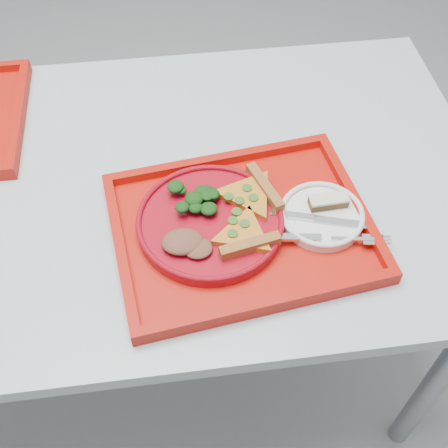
{
  "coord_description": "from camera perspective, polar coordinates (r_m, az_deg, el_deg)",
  "views": [
    {
      "loc": [
        0.19,
        -0.75,
        1.55
      ],
      "look_at": [
        0.27,
        -0.15,
        0.78
      ],
      "focal_mm": 45.0,
      "sensor_mm": 36.0,
      "label": 1
    }
  ],
  "objects": [
    {
      "name": "ground",
      "position": [
        1.73,
        -9.67,
        -13.15
      ],
      "size": [
        10.0,
        10.0,
        0.0
      ],
      "primitive_type": "plane",
      "color": "gray",
      "rests_on": "ground"
    },
    {
      "name": "meat_portion",
      "position": [
        0.95,
        -4.25,
        -1.8
      ],
      "size": [
        0.07,
        0.06,
        0.02
      ],
      "primitive_type": "ellipsoid",
      "color": "brown",
      "rests_on": "dinner_plate"
    },
    {
      "name": "salad_heap",
      "position": [
        1.0,
        -2.88,
        2.97
      ],
      "size": [
        0.08,
        0.07,
        0.04
      ],
      "primitive_type": "ellipsoid",
      "color": "black",
      "rests_on": "dinner_plate"
    },
    {
      "name": "pizza_slice_a",
      "position": [
        0.96,
        2.04,
        -0.85
      ],
      "size": [
        0.13,
        0.14,
        0.02
      ],
      "primitive_type": null,
      "rotation": [
        0.0,
        0.0,
        1.77
      ],
      "color": "gold",
      "rests_on": "dinner_plate"
    },
    {
      "name": "dinner_plate",
      "position": [
        1.0,
        -1.41,
        0.1
      ],
      "size": [
        0.26,
        0.26,
        0.02
      ],
      "primitive_type": "cylinder",
      "color": "maroon",
      "rests_on": "tray_main"
    },
    {
      "name": "table",
      "position": [
        1.17,
        -14.03,
        1.19
      ],
      "size": [
        1.6,
        0.8,
        0.75
      ],
      "color": "#B3BFC8",
      "rests_on": "ground"
    },
    {
      "name": "knife",
      "position": [
        1.0,
        9.95,
        0.48
      ],
      "size": [
        0.18,
        0.07,
        0.01
      ],
      "primitive_type": "cube",
      "rotation": [
        0.0,
        0.0,
        -0.29
      ],
      "color": "silver",
      "rests_on": "side_plate"
    },
    {
      "name": "fork",
      "position": [
        0.98,
        10.71,
        -1.42
      ],
      "size": [
        0.19,
        0.05,
        0.01
      ],
      "primitive_type": "cube",
      "rotation": [
        0.0,
        0.0,
        -0.16
      ],
      "color": "silver",
      "rests_on": "side_plate"
    },
    {
      "name": "dessert_bar",
      "position": [
        1.03,
        10.56,
        2.29
      ],
      "size": [
        0.07,
        0.03,
        0.02
      ],
      "rotation": [
        0.0,
        0.0,
        0.05
      ],
      "color": "#452817",
      "rests_on": "side_plate"
    },
    {
      "name": "pizza_slice_b",
      "position": [
        1.02,
        2.54,
        3.15
      ],
      "size": [
        0.16,
        0.15,
        0.02
      ],
      "primitive_type": null,
      "rotation": [
        0.0,
        0.0,
        3.47
      ],
      "color": "gold",
      "rests_on": "dinner_plate"
    },
    {
      "name": "side_plate",
      "position": [
        1.02,
        9.87,
        0.72
      ],
      "size": [
        0.15,
        0.15,
        0.01
      ],
      "primitive_type": "cylinder",
      "color": "white",
      "rests_on": "tray_main"
    },
    {
      "name": "tray_main",
      "position": [
        1.01,
        1.78,
        -0.56
      ],
      "size": [
        0.49,
        0.41,
        0.01
      ],
      "primitive_type": "cube",
      "rotation": [
        0.0,
        0.0,
        0.13
      ],
      "color": "#B31309",
      "rests_on": "table"
    }
  ]
}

